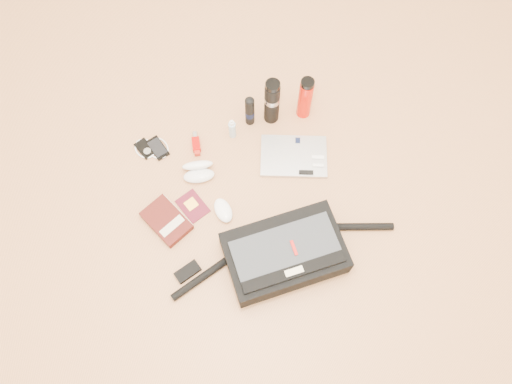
% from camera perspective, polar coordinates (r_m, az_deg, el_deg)
% --- Properties ---
extents(ground, '(4.00, 4.00, 0.00)m').
position_cam_1_polar(ground, '(2.18, -0.53, -2.12)').
color(ground, tan).
rests_on(ground, ground).
extents(messenger_bag, '(0.98, 0.31, 0.14)m').
position_cam_1_polar(messenger_bag, '(2.05, 3.23, -7.01)').
color(messenger_bag, black).
rests_on(messenger_bag, ground).
extents(laptop, '(0.35, 0.30, 0.03)m').
position_cam_1_polar(laptop, '(2.28, 4.37, 4.07)').
color(laptop, '#A9A9AC').
rests_on(laptop, ground).
extents(book, '(0.21, 0.24, 0.04)m').
position_cam_1_polar(book, '(2.17, -10.15, -3.24)').
color(book, '#43110D').
rests_on(book, ground).
extents(passport, '(0.14, 0.16, 0.01)m').
position_cam_1_polar(passport, '(2.20, -7.26, -1.60)').
color(passport, '#500E1B').
rests_on(passport, ground).
extents(mouse, '(0.08, 0.13, 0.04)m').
position_cam_1_polar(mouse, '(2.16, -3.77, -2.11)').
color(mouse, white).
rests_on(mouse, ground).
extents(sunglasses_case, '(0.16, 0.14, 0.08)m').
position_cam_1_polar(sunglasses_case, '(2.24, -6.61, 2.45)').
color(sunglasses_case, silver).
rests_on(sunglasses_case, ground).
extents(ipod, '(0.11, 0.11, 0.01)m').
position_cam_1_polar(ipod, '(2.35, -12.57, 4.86)').
color(ipod, black).
rests_on(ipod, ground).
extents(phone, '(0.12, 0.13, 0.01)m').
position_cam_1_polar(phone, '(2.34, -11.18, 4.95)').
color(phone, black).
rests_on(phone, ground).
extents(inhaler, '(0.05, 0.12, 0.03)m').
position_cam_1_polar(inhaler, '(2.32, -6.86, 5.50)').
color(inhaler, '#A20401').
rests_on(inhaler, ground).
extents(spray_bottle, '(0.04, 0.04, 0.13)m').
position_cam_1_polar(spray_bottle, '(2.29, -2.72, 7.18)').
color(spray_bottle, '#A5C8DF').
rests_on(spray_bottle, ground).
extents(aerosol_can, '(0.05, 0.05, 0.18)m').
position_cam_1_polar(aerosol_can, '(2.30, -0.72, 9.26)').
color(aerosol_can, black).
rests_on(aerosol_can, ground).
extents(thermos_black, '(0.08, 0.08, 0.27)m').
position_cam_1_polar(thermos_black, '(2.28, 1.83, 10.31)').
color(thermos_black, black).
rests_on(thermos_black, ground).
extents(thermos_red, '(0.08, 0.08, 0.25)m').
position_cam_1_polar(thermos_red, '(2.31, 5.65, 10.64)').
color(thermos_red, red).
rests_on(thermos_red, ground).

